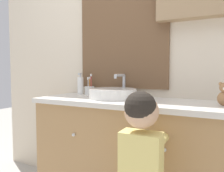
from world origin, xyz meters
The scene contains 7 objects.
wall_back centered at (0.02, 0.62, 1.30)m, with size 3.20×0.18×2.50m.
vanity_counter centered at (0.00, 0.35, 0.43)m, with size 1.42×0.51×0.85m.
sink_basin centered at (-0.14, 0.37, 0.90)m, with size 0.36×0.41×0.19m.
toothbrush_holder centered at (-0.45, 0.52, 0.90)m, with size 0.08×0.08×0.19m.
soap_dispenser centered at (-0.55, 0.51, 0.93)m, with size 0.05×0.05×0.19m.
child_figure centered at (0.25, -0.09, 0.58)m, with size 0.21×0.47×0.97m.
teddy_bear centered at (0.62, 0.35, 0.92)m, with size 0.08×0.07×0.14m.
Camera 1 is at (0.61, -1.11, 1.06)m, focal length 35.00 mm.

